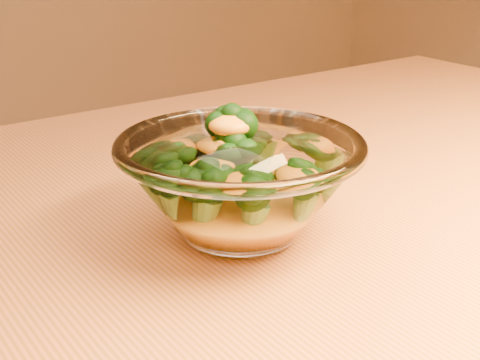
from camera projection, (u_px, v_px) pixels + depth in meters
name	position (u px, v px, depth m)	size (l,w,h in m)	color
table	(316.00, 285.00, 0.67)	(1.20, 0.80, 0.75)	#C2673A
glass_bowl	(240.00, 185.00, 0.54)	(0.20, 0.20, 0.09)	white
cheese_sauce	(240.00, 206.00, 0.54)	(0.11, 0.11, 0.03)	orange
broccoli_heap	(230.00, 168.00, 0.54)	(0.15, 0.13, 0.08)	black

